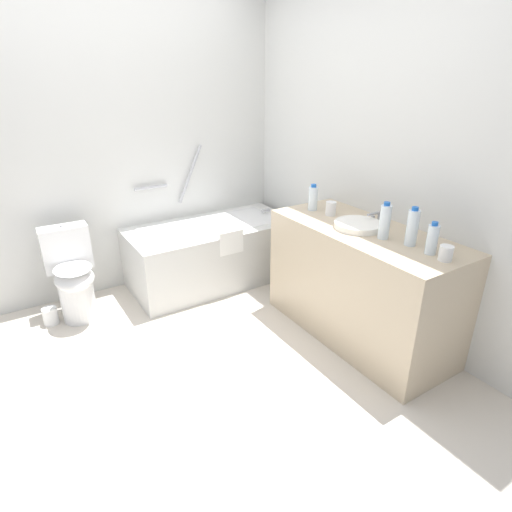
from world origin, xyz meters
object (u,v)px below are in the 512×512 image
at_px(water_bottle_2, 432,239).
at_px(drinking_glass_0, 331,209).
at_px(sink_faucet, 378,218).
at_px(toilet, 73,276).
at_px(sink_basin, 358,225).
at_px(water_bottle_0, 412,227).
at_px(drinking_glass_1, 446,253).
at_px(water_bottle_3, 385,222).
at_px(toilet_paper_roll, 50,316).
at_px(bathtub, 213,251).
at_px(water_bottle_1, 313,198).

distance_m(water_bottle_2, drinking_glass_0, 0.86).
bearing_deg(drinking_glass_0, sink_faucet, -63.41).
xyz_separation_m(toilet, sink_basin, (1.67, -1.32, 0.50)).
distance_m(water_bottle_0, drinking_glass_1, 0.27).
relative_size(water_bottle_3, drinking_glass_0, 2.36).
bearing_deg(sink_basin, toilet_paper_roll, 145.24).
bearing_deg(drinking_glass_1, bathtub, 104.27).
relative_size(water_bottle_0, drinking_glass_1, 2.76).
height_order(water_bottle_3, drinking_glass_0, water_bottle_3).
distance_m(water_bottle_2, toilet_paper_roll, 2.81).
distance_m(water_bottle_0, water_bottle_1, 0.88).
bearing_deg(water_bottle_0, sink_basin, 97.34).
height_order(drinking_glass_0, drinking_glass_1, drinking_glass_0).
xyz_separation_m(sink_basin, drinking_glass_0, (0.03, 0.31, 0.03)).
distance_m(sink_basin, toilet_paper_roll, 2.43).
bearing_deg(drinking_glass_0, water_bottle_0, -88.35).
xyz_separation_m(bathtub, toilet_paper_roll, (-1.42, 0.00, -0.23)).
distance_m(toilet, drinking_glass_1, 2.66).
xyz_separation_m(water_bottle_2, toilet_paper_roll, (-1.93, 1.86, -0.85)).
bearing_deg(toilet, water_bottle_3, 49.39).
bearing_deg(water_bottle_0, sink_faucet, 70.77).
distance_m(bathtub, drinking_glass_1, 2.11).
bearing_deg(toilet_paper_roll, sink_faucet, -32.26).
relative_size(sink_basin, toilet_paper_roll, 2.36).
xyz_separation_m(toilet, water_bottle_3, (1.67, -1.54, 0.59)).
height_order(water_bottle_1, water_bottle_2, water_bottle_1).
relative_size(toilet, drinking_glass_0, 7.23).
distance_m(water_bottle_2, drinking_glass_1, 0.12).
xyz_separation_m(bathtub, toilet, (-1.20, 0.01, 0.06)).
xyz_separation_m(water_bottle_0, water_bottle_3, (-0.05, 0.17, -0.00)).
bearing_deg(toilet, drinking_glass_0, 61.59).
xyz_separation_m(sink_basin, water_bottle_2, (0.04, -0.55, 0.07)).
xyz_separation_m(drinking_glass_1, toilet_paper_roll, (-1.92, 1.96, -0.81)).
xyz_separation_m(toilet, water_bottle_1, (1.67, -0.83, 0.57)).
relative_size(water_bottle_2, toilet_paper_roll, 1.43).
bearing_deg(water_bottle_1, sink_faucet, -68.58).
bearing_deg(water_bottle_2, drinking_glass_0, 90.67).
relative_size(sink_faucet, water_bottle_1, 0.75).
xyz_separation_m(toilet, drinking_glass_1, (1.70, -1.97, 0.52)).
bearing_deg(sink_faucet, drinking_glass_1, -103.60).
relative_size(water_bottle_0, drinking_glass_0, 2.41).
height_order(water_bottle_1, drinking_glass_0, water_bottle_1).
bearing_deg(water_bottle_3, bathtub, 106.96).
distance_m(sink_basin, drinking_glass_1, 0.66).
bearing_deg(drinking_glass_0, sink_basin, -95.48).
distance_m(water_bottle_0, toilet_paper_roll, 2.73).
bearing_deg(water_bottle_1, drinking_glass_1, -88.38).
relative_size(bathtub, water_bottle_1, 7.37).
bearing_deg(water_bottle_3, toilet, 137.33).
distance_m(water_bottle_0, water_bottle_3, 0.18).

